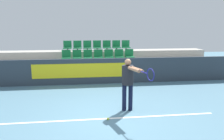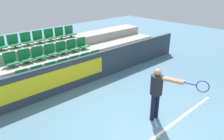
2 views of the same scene
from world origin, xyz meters
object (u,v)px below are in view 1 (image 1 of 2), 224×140
(stadium_chair_2, at_px, (88,67))
(stadium_chair_7, at_px, (66,56))
(stadium_chair_11, at_px, (109,55))
(stadium_chair_10, at_px, (98,56))
(stadium_chair_16, at_px, (87,46))
(stadium_chair_19, at_px, (116,46))
(stadium_chair_13, at_px, (129,55))
(stadium_chair_0, at_px, (65,68))
(stadium_chair_17, at_px, (97,46))
(stadium_chair_4, at_px, (111,67))
(stadium_chair_3, at_px, (100,67))
(stadium_chair_12, at_px, (119,55))
(stadium_chair_18, at_px, (107,46))
(stadium_chair_20, at_px, (126,46))
(tennis_player, at_px, (129,79))
(tennis_ball, at_px, (108,119))
(stadium_chair_9, at_px, (88,56))
(stadium_chair_8, at_px, (77,56))
(stadium_chair_14, at_px, (67,46))
(stadium_chair_1, at_px, (77,67))
(stadium_chair_6, at_px, (134,66))
(stadium_chair_15, at_px, (77,46))
(stadium_chair_5, at_px, (122,66))

(stadium_chair_2, height_order, stadium_chair_7, stadium_chair_7)
(stadium_chair_11, bearing_deg, stadium_chair_10, 180.00)
(stadium_chair_10, xyz_separation_m, stadium_chair_16, (-0.55, 1.02, 0.41))
(stadium_chair_19, bearing_deg, stadium_chair_13, -61.70)
(stadium_chair_10, distance_m, stadium_chair_13, 1.65)
(stadium_chair_0, height_order, stadium_chair_17, stadium_chair_17)
(stadium_chair_4, distance_m, stadium_chair_10, 1.23)
(stadium_chair_3, xyz_separation_m, stadium_chair_12, (1.10, 1.02, 0.41))
(stadium_chair_3, distance_m, stadium_chair_18, 2.26)
(stadium_chair_2, distance_m, stadium_chair_11, 1.55)
(stadium_chair_17, bearing_deg, stadium_chair_20, 0.00)
(stadium_chair_12, bearing_deg, tennis_player, -95.98)
(stadium_chair_18, distance_m, tennis_ball, 6.89)
(stadium_chair_9, bearing_deg, stadium_chair_8, 180.00)
(stadium_chair_3, relative_size, stadium_chair_14, 1.00)
(stadium_chair_1, bearing_deg, stadium_chair_6, 0.00)
(stadium_chair_7, xyz_separation_m, stadium_chair_13, (3.29, 0.00, 0.00))
(stadium_chair_14, height_order, stadium_chair_15, same)
(stadium_chair_5, distance_m, stadium_chair_9, 1.98)
(stadium_chair_17, height_order, stadium_chair_18, same)
(stadium_chair_5, distance_m, stadium_chair_8, 2.45)
(stadium_chair_1, distance_m, stadium_chair_2, 0.55)
(stadium_chair_0, bearing_deg, tennis_player, -61.71)
(stadium_chair_18, bearing_deg, stadium_chair_9, -137.12)
(stadium_chair_9, bearing_deg, stadium_chair_19, 31.76)
(stadium_chair_2, xyz_separation_m, stadium_chair_7, (-1.10, 1.02, 0.41))
(stadium_chair_11, bearing_deg, stadium_chair_3, -118.30)
(stadium_chair_6, bearing_deg, stadium_chair_20, 90.00)
(stadium_chair_18, bearing_deg, stadium_chair_2, -118.30)
(stadium_chair_11, height_order, stadium_chair_20, stadium_chair_20)
(stadium_chair_1, distance_m, stadium_chair_12, 2.45)
(stadium_chair_18, bearing_deg, stadium_chair_0, -137.12)
(stadium_chair_14, bearing_deg, stadium_chair_6, -31.76)
(stadium_chair_1, bearing_deg, stadium_chair_7, 118.30)
(stadium_chair_11, relative_size, stadium_chair_14, 1.00)
(stadium_chair_1, xyz_separation_m, stadium_chair_2, (0.55, 0.00, 0.00))
(stadium_chair_13, bearing_deg, stadium_chair_0, -162.80)
(stadium_chair_10, bearing_deg, stadium_chair_12, 0.00)
(stadium_chair_14, bearing_deg, stadium_chair_18, 0.00)
(stadium_chair_2, bearing_deg, stadium_chair_10, 61.70)
(stadium_chair_0, height_order, stadium_chair_15, stadium_chair_15)
(stadium_chair_10, bearing_deg, stadium_chair_14, 148.24)
(stadium_chair_2, distance_m, stadium_chair_10, 1.23)
(stadium_chair_9, bearing_deg, stadium_chair_0, -137.12)
(stadium_chair_2, bearing_deg, stadium_chair_7, 137.12)
(stadium_chair_2, distance_m, tennis_ball, 4.73)
(stadium_chair_8, xyz_separation_m, stadium_chair_20, (2.74, 1.02, 0.41))
(stadium_chair_0, xyz_separation_m, stadium_chair_2, (1.10, 0.00, 0.00))
(stadium_chair_4, relative_size, stadium_chair_14, 1.00)
(stadium_chair_4, height_order, stadium_chair_9, stadium_chair_9)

